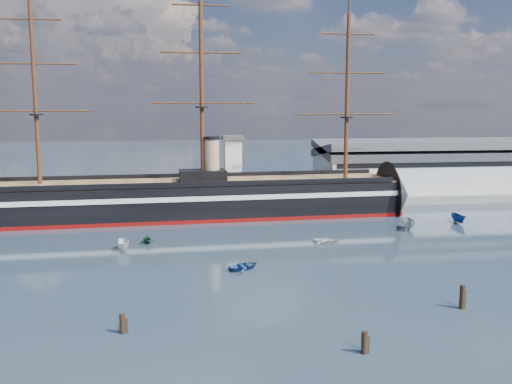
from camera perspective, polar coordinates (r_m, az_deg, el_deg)
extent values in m
plane|color=#233346|center=(106.59, -2.12, -4.42)|extent=(600.00, 600.00, 0.00)
cube|color=slate|center=(142.85, 0.37, -1.07)|extent=(180.00, 18.00, 2.00)
cube|color=#B7BABC|center=(159.80, 17.45, 2.10)|extent=(62.00, 20.00, 10.00)
cube|color=#3F4247|center=(159.30, 17.54, 4.10)|extent=(63.00, 21.00, 2.00)
cube|color=silver|center=(137.80, -2.33, 2.35)|extent=(4.00, 4.00, 14.00)
cube|color=#3F4247|center=(137.18, -2.35, 5.46)|extent=(5.00, 5.00, 1.00)
cube|color=black|center=(124.97, -6.22, -0.66)|extent=(88.65, 20.07, 7.00)
cube|color=silver|center=(124.78, -6.23, -0.12)|extent=(90.66, 20.40, 1.00)
cube|color=#660807|center=(125.61, -6.19, -2.30)|extent=(90.65, 20.36, 0.90)
cone|color=black|center=(134.70, 13.96, -0.32)|extent=(11.72, 16.17, 15.68)
cube|color=brown|center=(124.44, -6.25, 0.98)|extent=(88.59, 18.79, 0.40)
cube|color=black|center=(124.34, -5.33, 1.63)|extent=(10.27, 6.46, 2.50)
cylinder|color=tan|center=(124.08, -4.43, 3.26)|extent=(3.20, 3.20, 9.00)
cylinder|color=#381E0F|center=(126.50, -21.24, 9.29)|extent=(0.90, 0.90, 38.00)
cylinder|color=#381E0F|center=(123.51, -5.47, 10.79)|extent=(0.90, 0.90, 42.00)
cylinder|color=#381E0F|center=(128.96, 9.10, 9.29)|extent=(0.90, 0.90, 36.00)
imported|color=silver|center=(98.36, -13.10, -5.76)|extent=(6.15, 2.66, 2.40)
imported|color=#214A87|center=(85.50, -1.19, -7.72)|extent=(2.60, 3.29, 1.44)
imported|color=gray|center=(115.92, 15.06, -3.65)|extent=(6.94, 4.20, 2.61)
imported|color=#0F3921|center=(102.81, -10.84, -5.07)|extent=(5.60, 3.81, 1.89)
imported|color=silver|center=(102.00, 7.09, -5.09)|extent=(2.02, 3.11, 1.35)
imported|color=navy|center=(125.30, 19.58, -2.95)|extent=(6.01, 2.39, 2.37)
cylinder|color=black|center=(64.26, -13.18, -13.61)|extent=(0.64, 0.64, 2.90)
cylinder|color=black|center=(59.06, 10.76, -15.58)|extent=(0.64, 0.64, 2.99)
cylinder|color=black|center=(73.86, 19.86, -10.92)|extent=(0.64, 0.64, 3.64)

